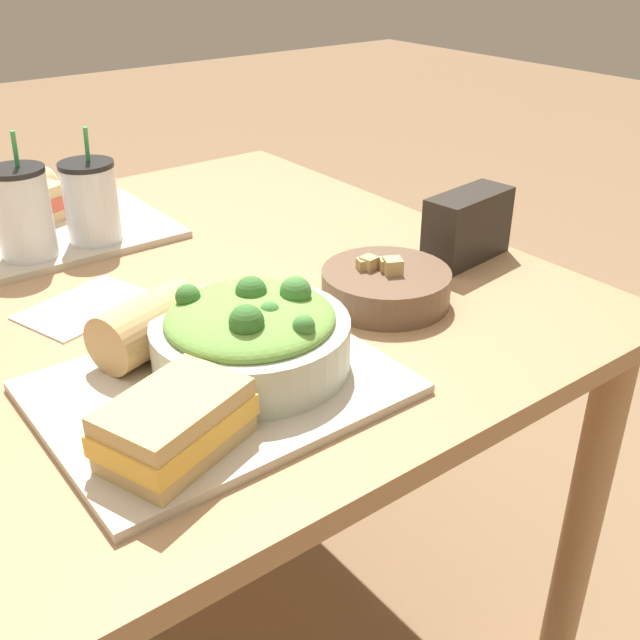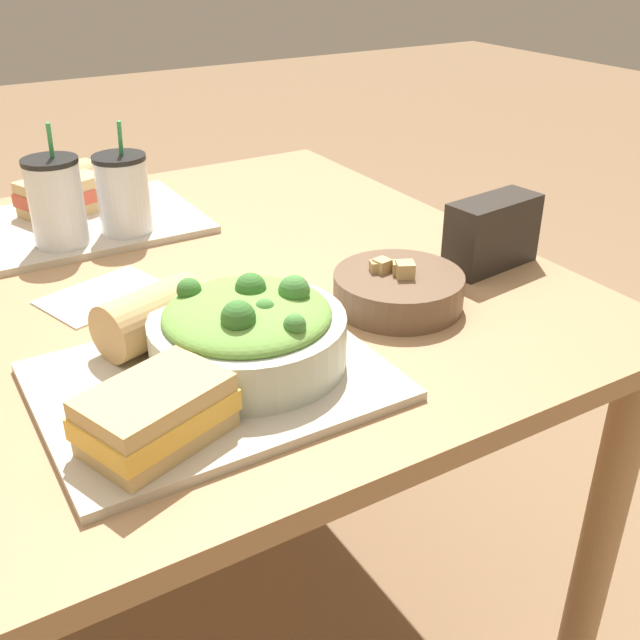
{
  "view_description": "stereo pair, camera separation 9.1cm",
  "coord_description": "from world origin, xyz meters",
  "px_view_note": "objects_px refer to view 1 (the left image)",
  "views": [
    {
      "loc": [
        -0.36,
        -0.95,
        1.23
      ],
      "look_at": [
        0.13,
        -0.31,
        0.8
      ],
      "focal_mm": 42.0,
      "sensor_mm": 36.0,
      "label": 1
    },
    {
      "loc": [
        -0.29,
        -1.0,
        1.23
      ],
      "look_at": [
        0.13,
        -0.31,
        0.8
      ],
      "focal_mm": 42.0,
      "sensor_mm": 36.0,
      "label": 2
    }
  ],
  "objects_px": {
    "baguette_far": "(26,192)",
    "chip_bag": "(467,226)",
    "napkin_folded": "(86,307)",
    "soup_bowl": "(386,285)",
    "drink_cup_dark": "(24,215)",
    "sandwich_near": "(175,424)",
    "sandwich_far": "(22,206)",
    "salad_bowl": "(251,334)",
    "baguette_near": "(149,325)",
    "drink_cup_red": "(92,204)"
  },
  "relations": [
    {
      "from": "baguette_far",
      "to": "chip_bag",
      "type": "distance_m",
      "value": 0.79
    },
    {
      "from": "baguette_far",
      "to": "napkin_folded",
      "type": "relative_size",
      "value": 0.61
    },
    {
      "from": "soup_bowl",
      "to": "drink_cup_dark",
      "type": "distance_m",
      "value": 0.57
    },
    {
      "from": "sandwich_near",
      "to": "sandwich_far",
      "type": "xyz_separation_m",
      "value": [
        0.09,
        0.74,
        0.0
      ]
    },
    {
      "from": "napkin_folded",
      "to": "salad_bowl",
      "type": "bearing_deg",
      "value": -72.57
    },
    {
      "from": "sandwich_near",
      "to": "baguette_near",
      "type": "distance_m",
      "value": 0.21
    },
    {
      "from": "sandwich_far",
      "to": "baguette_far",
      "type": "height_order",
      "value": "baguette_far"
    },
    {
      "from": "salad_bowl",
      "to": "drink_cup_red",
      "type": "height_order",
      "value": "drink_cup_red"
    },
    {
      "from": "salad_bowl",
      "to": "soup_bowl",
      "type": "distance_m",
      "value": 0.26
    },
    {
      "from": "chip_bag",
      "to": "napkin_folded",
      "type": "relative_size",
      "value": 0.81
    },
    {
      "from": "napkin_folded",
      "to": "baguette_far",
      "type": "bearing_deg",
      "value": 81.65
    },
    {
      "from": "salad_bowl",
      "to": "soup_bowl",
      "type": "xyz_separation_m",
      "value": [
        0.26,
        0.05,
        -0.03
      ]
    },
    {
      "from": "soup_bowl",
      "to": "chip_bag",
      "type": "xyz_separation_m",
      "value": [
        0.21,
        0.04,
        0.03
      ]
    },
    {
      "from": "salad_bowl",
      "to": "sandwich_far",
      "type": "xyz_separation_m",
      "value": [
        -0.06,
        0.65,
        -0.01
      ]
    },
    {
      "from": "salad_bowl",
      "to": "chip_bag",
      "type": "relative_size",
      "value": 1.45
    },
    {
      "from": "soup_bowl",
      "to": "chip_bag",
      "type": "height_order",
      "value": "chip_bag"
    },
    {
      "from": "sandwich_far",
      "to": "drink_cup_dark",
      "type": "relative_size",
      "value": 0.83
    },
    {
      "from": "soup_bowl",
      "to": "napkin_folded",
      "type": "bearing_deg",
      "value": 145.12
    },
    {
      "from": "baguette_far",
      "to": "drink_cup_red",
      "type": "height_order",
      "value": "drink_cup_red"
    },
    {
      "from": "sandwich_near",
      "to": "salad_bowl",
      "type": "bearing_deg",
      "value": 11.62
    },
    {
      "from": "soup_bowl",
      "to": "drink_cup_red",
      "type": "height_order",
      "value": "drink_cup_red"
    },
    {
      "from": "drink_cup_dark",
      "to": "napkin_folded",
      "type": "bearing_deg",
      "value": -88.41
    },
    {
      "from": "sandwich_far",
      "to": "baguette_far",
      "type": "distance_m",
      "value": 0.06
    },
    {
      "from": "salad_bowl",
      "to": "baguette_far",
      "type": "height_order",
      "value": "salad_bowl"
    },
    {
      "from": "baguette_near",
      "to": "drink_cup_red",
      "type": "height_order",
      "value": "drink_cup_red"
    },
    {
      "from": "soup_bowl",
      "to": "drink_cup_dark",
      "type": "relative_size",
      "value": 0.92
    },
    {
      "from": "salad_bowl",
      "to": "soup_bowl",
      "type": "bearing_deg",
      "value": 10.81
    },
    {
      "from": "salad_bowl",
      "to": "baguette_far",
      "type": "distance_m",
      "value": 0.7
    },
    {
      "from": "soup_bowl",
      "to": "sandwich_near",
      "type": "height_order",
      "value": "sandwich_near"
    },
    {
      "from": "baguette_near",
      "to": "drink_cup_dark",
      "type": "relative_size",
      "value": 0.75
    },
    {
      "from": "drink_cup_red",
      "to": "baguette_far",
      "type": "bearing_deg",
      "value": 102.0
    },
    {
      "from": "salad_bowl",
      "to": "chip_bag",
      "type": "xyz_separation_m",
      "value": [
        0.46,
        0.09,
        -0.0
      ]
    },
    {
      "from": "sandwich_far",
      "to": "drink_cup_red",
      "type": "bearing_deg",
      "value": -86.16
    },
    {
      "from": "drink_cup_red",
      "to": "sandwich_far",
      "type": "bearing_deg",
      "value": 115.26
    },
    {
      "from": "sandwich_near",
      "to": "baguette_far",
      "type": "bearing_deg",
      "value": 61.91
    },
    {
      "from": "drink_cup_dark",
      "to": "napkin_folded",
      "type": "height_order",
      "value": "drink_cup_dark"
    },
    {
      "from": "baguette_far",
      "to": "drink_cup_red",
      "type": "bearing_deg",
      "value": 178.97
    },
    {
      "from": "baguette_far",
      "to": "salad_bowl",
      "type": "bearing_deg",
      "value": 169.5
    },
    {
      "from": "salad_bowl",
      "to": "soup_bowl",
      "type": "relative_size",
      "value": 1.28
    },
    {
      "from": "salad_bowl",
      "to": "drink_cup_red",
      "type": "bearing_deg",
      "value": 88.58
    },
    {
      "from": "salad_bowl",
      "to": "sandwich_near",
      "type": "bearing_deg",
      "value": -148.71
    },
    {
      "from": "sandwich_near",
      "to": "chip_bag",
      "type": "bearing_deg",
      "value": -3.4
    },
    {
      "from": "chip_bag",
      "to": "napkin_folded",
      "type": "distance_m",
      "value": 0.59
    },
    {
      "from": "chip_bag",
      "to": "drink_cup_dark",
      "type": "bearing_deg",
      "value": 137.02
    },
    {
      "from": "chip_bag",
      "to": "napkin_folded",
      "type": "xyz_separation_m",
      "value": [
        -0.56,
        0.2,
        -0.05
      ]
    },
    {
      "from": "salad_bowl",
      "to": "napkin_folded",
      "type": "bearing_deg",
      "value": 107.43
    },
    {
      "from": "drink_cup_dark",
      "to": "sandwich_far",
      "type": "bearing_deg",
      "value": 75.22
    },
    {
      "from": "napkin_folded",
      "to": "drink_cup_dark",
      "type": "bearing_deg",
      "value": 91.59
    },
    {
      "from": "drink_cup_red",
      "to": "napkin_folded",
      "type": "xyz_separation_m",
      "value": [
        -0.1,
        -0.21,
        -0.07
      ]
    },
    {
      "from": "chip_bag",
      "to": "baguette_near",
      "type": "bearing_deg",
      "value": 171.42
    }
  ]
}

